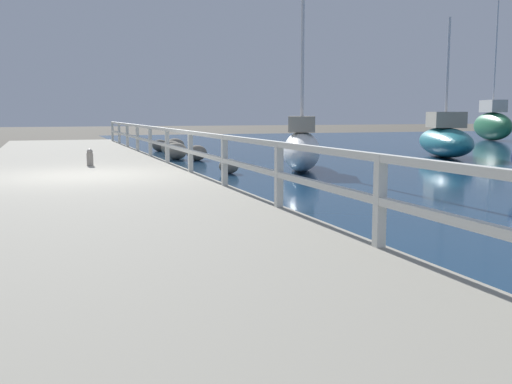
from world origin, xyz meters
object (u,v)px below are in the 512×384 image
(mooring_bollard, at_px, (90,157))
(sailboat_white, at_px, (302,147))
(sailboat_teal, at_px, (445,139))
(sailboat_green, at_px, (492,124))

(mooring_bollard, relative_size, sailboat_white, 0.06)
(sailboat_teal, height_order, sailboat_green, sailboat_green)
(sailboat_teal, xyz_separation_m, sailboat_green, (10.76, 10.05, 0.33))
(mooring_bollard, xyz_separation_m, sailboat_teal, (12.46, 2.30, 0.18))
(sailboat_teal, distance_m, sailboat_green, 14.72)
(sailboat_teal, relative_size, sailboat_green, 0.67)
(sailboat_white, distance_m, sailboat_teal, 7.53)
(mooring_bollard, bearing_deg, sailboat_white, -7.00)
(sailboat_green, bearing_deg, sailboat_teal, -116.07)
(mooring_bollard, height_order, sailboat_white, sailboat_white)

